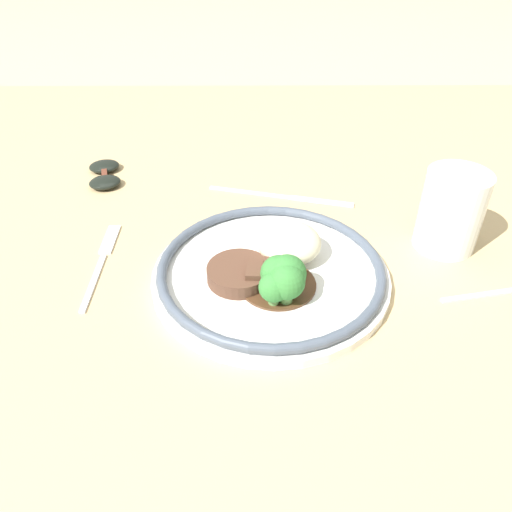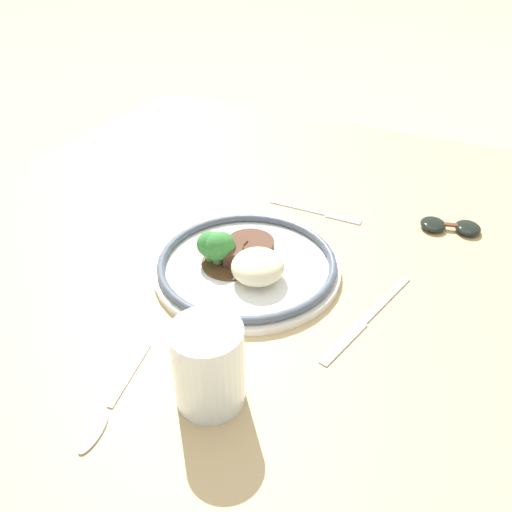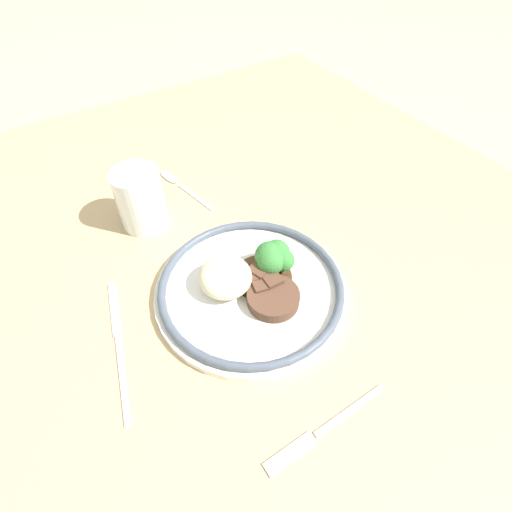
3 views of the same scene
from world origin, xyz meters
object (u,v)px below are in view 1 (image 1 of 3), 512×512
at_px(juice_glass, 450,215).
at_px(knife, 286,197).
at_px(plate, 273,270).
at_px(fork, 103,256).
at_px(sunglasses, 105,174).

distance_m(juice_glass, knife, 0.24).
bearing_deg(plate, knife, 82.37).
xyz_separation_m(juice_glass, knife, (-0.20, 0.12, -0.04)).
bearing_deg(fork, knife, -58.79).
distance_m(fork, sunglasses, 0.21).
height_order(fork, sunglasses, sunglasses).
bearing_deg(juice_glass, fork, -176.69).
xyz_separation_m(plate, sunglasses, (-0.26, 0.26, -0.01)).
distance_m(plate, fork, 0.22).
relative_size(fork, sunglasses, 1.60).
relative_size(juice_glass, fork, 0.60).
height_order(juice_glass, sunglasses, juice_glass).
distance_m(juice_glass, sunglasses, 0.52).
bearing_deg(plate, sunglasses, 135.09).
bearing_deg(knife, fork, -133.99).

